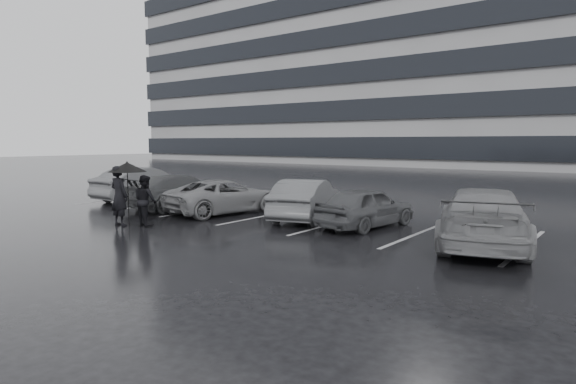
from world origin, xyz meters
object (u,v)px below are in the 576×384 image
(car_west_b, at_px, (225,196))
(car_west_d, at_px, (144,184))
(car_west_c, at_px, (183,192))
(pedestrian_left, at_px, (119,196))
(car_main, at_px, (366,207))
(pedestrian_right, at_px, (145,200))
(car_west_a, at_px, (306,199))
(car_east, at_px, (483,217))

(car_west_b, xyz_separation_m, car_west_d, (-5.57, 0.59, 0.13))
(car_west_c, bearing_deg, pedestrian_left, 119.04)
(car_main, distance_m, pedestrian_right, 6.84)
(pedestrian_right, bearing_deg, car_west_c, -48.26)
(car_main, xyz_separation_m, pedestrian_right, (-5.63, -3.87, 0.17))
(car_west_a, xyz_separation_m, car_west_c, (-5.38, -0.76, -0.01))
(car_west_b, xyz_separation_m, pedestrian_right, (-0.08, -3.41, 0.18))
(car_west_b, xyz_separation_m, pedestrian_left, (-0.71, -3.90, 0.32))
(pedestrian_left, bearing_deg, car_east, -161.40)
(car_main, height_order, car_east, car_east)
(car_west_d, xyz_separation_m, car_east, (14.74, -0.80, -0.00))
(pedestrian_left, bearing_deg, car_west_b, -102.25)
(car_west_d, height_order, pedestrian_left, pedestrian_left)
(car_west_a, bearing_deg, pedestrian_right, 32.31)
(car_main, xyz_separation_m, car_west_b, (-5.55, -0.47, -0.01))
(car_west_b, height_order, pedestrian_right, pedestrian_right)
(car_west_a, relative_size, car_west_d, 0.91)
(pedestrian_left, height_order, pedestrian_right, pedestrian_left)
(car_west_a, xyz_separation_m, pedestrian_right, (-3.30, -4.03, 0.11))
(car_west_b, distance_m, pedestrian_left, 3.98)
(car_main, xyz_separation_m, car_west_a, (-2.32, 0.16, 0.06))
(pedestrian_left, bearing_deg, car_west_c, -70.97)
(car_west_b, height_order, pedestrian_left, pedestrian_left)
(car_west_a, xyz_separation_m, car_west_d, (-8.80, -0.04, 0.06))
(pedestrian_left, bearing_deg, car_west_d, -44.63)
(car_west_c, bearing_deg, car_east, -172.29)
(car_west_a, bearing_deg, car_west_d, -18.09)
(car_main, bearing_deg, car_west_c, 12.19)
(car_main, bearing_deg, car_west_a, 3.80)
(pedestrian_left, bearing_deg, car_main, -146.96)
(car_main, xyz_separation_m, car_east, (3.62, -0.68, 0.12))
(car_main, relative_size, car_west_b, 0.82)
(car_main, distance_m, car_west_c, 7.73)
(car_west_d, bearing_deg, pedestrian_right, 142.62)
(car_east, distance_m, pedestrian_right, 9.78)
(car_west_a, relative_size, car_east, 0.81)
(car_west_a, distance_m, pedestrian_right, 5.22)
(pedestrian_right, bearing_deg, pedestrian_left, 47.63)
(car_west_d, distance_m, pedestrian_left, 6.62)
(car_west_c, bearing_deg, car_west_a, -163.85)
(car_main, distance_m, car_west_a, 2.33)
(car_west_d, relative_size, pedestrian_right, 2.85)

